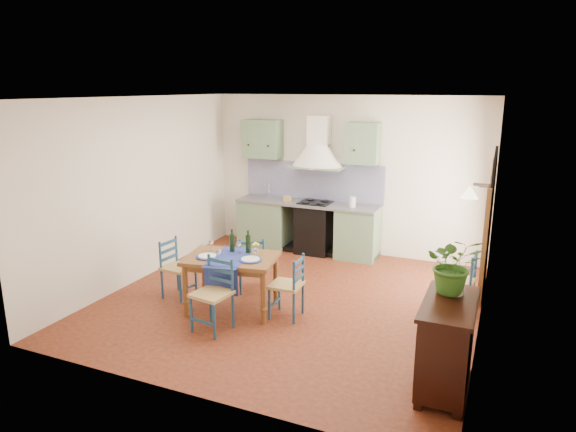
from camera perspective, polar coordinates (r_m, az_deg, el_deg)
The scene contains 13 objects.
floor at distance 7.36m, azimuth 0.26°, elevation -9.34°, with size 5.00×5.00×0.00m, color #48150F.
back_wall at distance 9.24m, azimuth 3.17°, elevation 2.39°, with size 5.00×0.96×2.80m.
right_wall at distance 6.68m, azimuth 21.36°, elevation -0.67°, with size 0.26×5.00×2.80m.
left_wall at distance 8.21m, azimuth -16.03°, elevation 2.84°, with size 0.04×5.00×2.80m, color beige.
ceiling at distance 6.75m, azimuth 0.28°, elevation 13.07°, with size 5.00×5.00×0.01m, color white.
dining_table at distance 6.86m, azimuth -6.30°, elevation -5.21°, with size 1.31×1.02×1.07m.
chair_near at distance 6.43m, azimuth -8.29°, elevation -8.55°, with size 0.48×0.48×0.91m.
chair_far at distance 7.54m, azimuth -4.07°, elevation -5.22°, with size 0.54×0.54×0.84m.
chair_left at distance 7.50m, azimuth -12.26°, elevation -5.62°, with size 0.43×0.43×0.84m.
chair_right at distance 6.69m, azimuth 0.05°, elevation -7.76°, with size 0.40×0.40×0.84m.
chair_spare at distance 7.22m, azimuth 18.70°, elevation -6.90°, with size 0.42×0.42×0.84m.
sideboard at distance 5.40m, azimuth 17.18°, elevation -13.24°, with size 0.50×1.05×0.94m.
potted_plant at distance 5.34m, azimuth 17.94°, elevation -5.13°, with size 0.54×0.47×0.60m, color #2E5F1C.
Camera 1 is at (2.64, -6.20, 2.94)m, focal length 32.00 mm.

